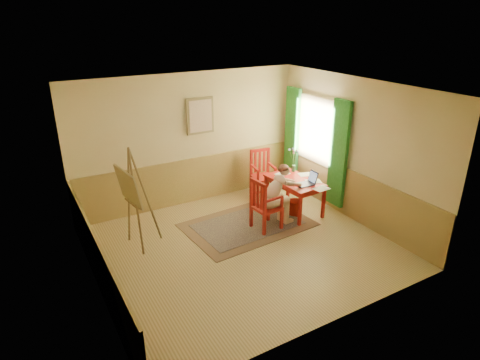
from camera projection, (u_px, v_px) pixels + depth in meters
room at (243, 174)px, 6.81m from camera, size 5.04×4.54×2.84m
wainscot at (222, 205)px, 7.79m from camera, size 5.00×4.50×1.00m
window at (314, 140)px, 8.83m from camera, size 0.12×2.01×2.20m
wall_portrait at (200, 116)px, 8.50m from camera, size 0.60×0.05×0.76m
rug at (248, 224)px, 8.10m from camera, size 2.50×1.76×0.02m
table at (294, 184)px, 8.42m from camera, size 0.79×1.24×0.72m
chair_left at (264, 205)px, 7.76m from camera, size 0.52×0.50×1.04m
chair_back at (262, 173)px, 9.23m from camera, size 0.55×0.57×1.06m
figure at (277, 193)px, 7.84m from camera, size 0.94×0.43×1.24m
laptop at (307, 182)px, 8.15m from camera, size 0.42×0.26×0.25m
papers at (305, 179)px, 8.39m from camera, size 0.76×1.28×0.00m
vase at (294, 161)px, 8.75m from camera, size 0.19×0.27×0.52m
wastebasket at (295, 207)px, 8.48m from camera, size 0.35×0.35×0.31m
easel at (131, 190)px, 6.94m from camera, size 0.67×0.83×1.86m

